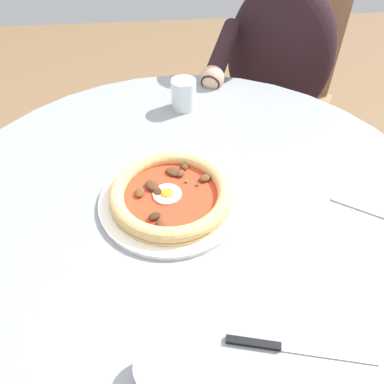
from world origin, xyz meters
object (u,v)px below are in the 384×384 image
Objects in this scene: fork_utensil at (375,214)px; cafe_chair_diner at (281,82)px; dining_table at (188,245)px; pizza_on_plate at (171,196)px; steak_knife at (278,347)px; diner_person at (270,106)px; ramekin_capers at (160,371)px; water_glass at (184,96)px.

cafe_chair_diner reaches higher than fork_utensil.
cafe_chair_diner reaches higher than dining_table.
dining_table is 0.17m from pizza_on_plate.
diner_person reaches higher than steak_knife.
cafe_chair_diner reaches higher than steak_knife.
fork_utensil is 0.78m from diner_person.
pizza_on_plate is at bearing 84.08° from ramekin_capers.
cafe_chair_diner is (0.35, 1.12, -0.19)m from steak_knife.
pizza_on_plate is (-0.03, -0.00, 0.17)m from dining_table.
dining_table is 0.94× the size of diner_person.
water_glass is 0.67m from steak_knife.
pizza_on_plate reaches higher than dining_table.
ramekin_capers is at bearing -113.72° from diner_person.
water_glass is 1.12× the size of ramekin_capers.
cafe_chair_diner is (0.45, 0.80, -0.04)m from dining_table.
pizza_on_plate reaches higher than steak_knife.
steak_knife is 1.18m from cafe_chair_diner.
fork_utensil is (0.26, 0.24, -0.00)m from steak_knife.
dining_table is at bearing -119.06° from diner_person.
cafe_chair_diner is (0.43, 0.45, -0.22)m from water_glass.
diner_person is 1.27× the size of cafe_chair_diner.
fork_utensil is 0.16× the size of cafe_chair_diner.
dining_table is 1.20× the size of cafe_chair_diner.
diner_person is 0.15m from cafe_chair_diner.
fork_utensil is at bearing -11.70° from dining_table.
steak_knife is at bearing -137.70° from fork_utensil.
cafe_chair_diner is at bearing 84.43° from fork_utensil.
diner_person is (0.41, 0.68, -0.23)m from pizza_on_plate.
steak_knife is at bearing -66.18° from pizza_on_plate.
water_glass reaches higher than dining_table.
water_glass is at bearing 81.05° from pizza_on_plate.
water_glass is at bearing -133.37° from cafe_chair_diner.
steak_knife is 3.05× the size of ramekin_capers.
ramekin_capers is 0.08× the size of cafe_chair_diner.
water_glass is 0.07× the size of diner_person.
water_glass reaches higher than fork_utensil.
dining_table is at bearing -119.18° from cafe_chair_diner.
ramekin_capers is 0.50m from fork_utensil.
ramekin_capers reaches higher than steak_knife.
steak_knife is at bearing -71.85° from dining_table.
fork_utensil is (0.43, 0.26, -0.02)m from ramekin_capers.
diner_person is at bearing 42.53° from water_glass.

